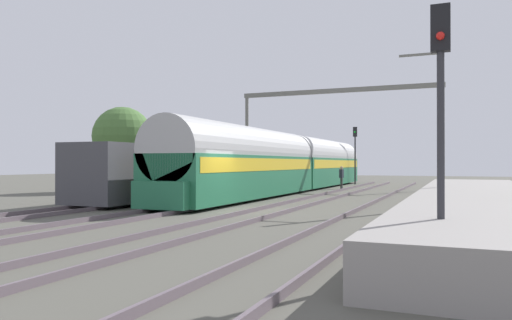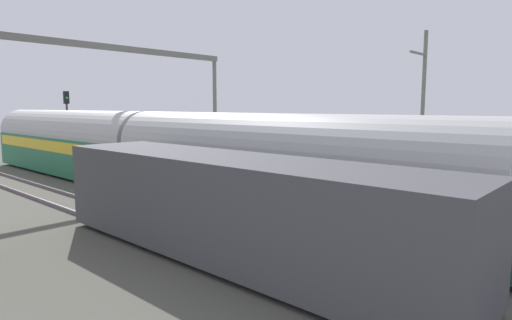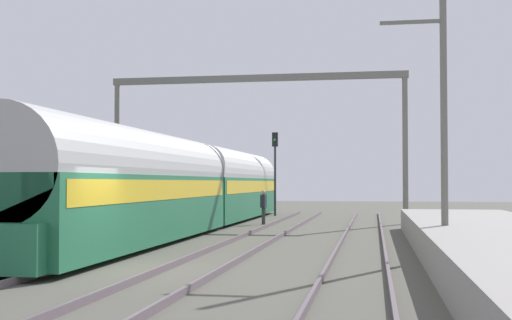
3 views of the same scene
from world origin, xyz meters
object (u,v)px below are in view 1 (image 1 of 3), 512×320
passenger_train (292,163)px  catenary_gantry (337,114)px  freight_car (166,172)px  railway_signal_near (441,99)px  railway_signal_far (355,148)px  person_crossing (341,175)px

passenger_train → catenary_gantry: size_ratio=2.06×
freight_car → railway_signal_near: railway_signal_near is taller
railway_signal_near → catenary_gantry: size_ratio=0.31×
railway_signal_near → railway_signal_far: railway_signal_far is taller
person_crossing → catenary_gantry: catenary_gantry is taller
railway_signal_near → catenary_gantry: catenary_gantry is taller
railway_signal_far → passenger_train: bearing=-98.6°
passenger_train → railway_signal_far: size_ratio=6.19×
passenger_train → railway_signal_near: (10.48, -22.66, 1.23)m
freight_car → person_crossing: freight_car is taller
person_crossing → freight_car: bearing=-18.1°
passenger_train → railway_signal_far: bearing=81.4°
freight_car → railway_signal_far: (5.77, 22.75, 1.91)m
railway_signal_near → freight_car: bearing=138.5°
person_crossing → railway_signal_near: bearing=23.2°
person_crossing → railway_signal_far: 9.10m
freight_car → railway_signal_near: bearing=-41.5°
railway_signal_near → railway_signal_far: (-8.57, 35.42, 0.18)m
freight_car → catenary_gantry: bearing=69.6°
railway_signal_far → catenary_gantry: 7.64m
railway_signal_near → railway_signal_far: size_ratio=0.94×
person_crossing → catenary_gantry: 5.13m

